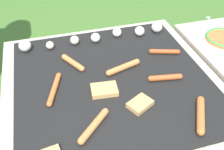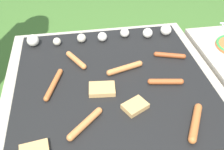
{
  "view_description": "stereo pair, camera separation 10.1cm",
  "coord_description": "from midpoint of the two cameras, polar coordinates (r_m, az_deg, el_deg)",
  "views": [
    {
      "loc": [
        -0.24,
        -0.83,
        1.17
      ],
      "look_at": [
        0.0,
        0.0,
        0.45
      ],
      "focal_mm": 42.0,
      "sensor_mm": 36.0,
      "label": 1
    },
    {
      "loc": [
        -0.14,
        -0.85,
        1.17
      ],
      "look_at": [
        0.0,
        0.0,
        0.45
      ],
      "focal_mm": 42.0,
      "sensor_mm": 36.0,
      "label": 2
    }
  ],
  "objects": [
    {
      "name": "fork_utensil",
      "position": [
        1.6,
        24.98,
        8.56
      ],
      "size": [
        0.09,
        0.21,
        0.01
      ],
      "color": "silver",
      "rests_on": "side_ledge"
    },
    {
      "name": "bread_slice_left",
      "position": [
        1.07,
        0.51,
        -3.18
      ],
      "size": [
        0.11,
        0.09,
        0.02
      ],
      "color": "tan",
      "rests_on": "grill"
    },
    {
      "name": "sausage_back_center",
      "position": [
        0.94,
        -2.75,
        -10.62
      ],
      "size": [
        0.14,
        0.13,
        0.03
      ],
      "color": "#C6753D",
      "rests_on": "grill"
    },
    {
      "name": "sausage_mid_right",
      "position": [
        1.13,
        14.12,
        -1.49
      ],
      "size": [
        0.15,
        0.05,
        0.02
      ],
      "color": "#A34C23",
      "rests_on": "grill"
    },
    {
      "name": "bread_slice_right",
      "position": [
        1.01,
        7.93,
        -6.85
      ],
      "size": [
        0.11,
        0.1,
        0.02
      ],
      "color": "tan",
      "rests_on": "grill"
    },
    {
      "name": "sausage_back_left",
      "position": [
        1.1,
        -10.06,
        -2.08
      ],
      "size": [
        0.08,
        0.19,
        0.02
      ],
      "color": "#B7602D",
      "rests_on": "grill"
    },
    {
      "name": "grill",
      "position": [
        1.29,
        2.26,
        -8.3
      ],
      "size": [
        0.93,
        0.93,
        0.43
      ],
      "color": "#A89E8C",
      "rests_on": "ground_plane"
    },
    {
      "name": "sausage_back_right",
      "position": [
        1.17,
        5.27,
        1.42
      ],
      "size": [
        0.17,
        0.07,
        0.03
      ],
      "color": "#C6753D",
      "rests_on": "grill"
    },
    {
      "name": "mushroom_row",
      "position": [
        1.37,
        0.68,
        8.53
      ],
      "size": [
        0.75,
        0.07,
        0.06
      ],
      "color": "silver",
      "rests_on": "grill"
    },
    {
      "name": "sausage_front_right",
      "position": [
        1.0,
        20.52,
        -9.77
      ],
      "size": [
        0.11,
        0.16,
        0.03
      ],
      "color": "#B7602D",
      "rests_on": "grill"
    },
    {
      "name": "sausage_front_center",
      "position": [
        1.22,
        -5.51,
        3.19
      ],
      "size": [
        0.09,
        0.14,
        0.03
      ],
      "color": "#C6753D",
      "rests_on": "grill"
    },
    {
      "name": "ground_plane",
      "position": [
        1.45,
        2.04,
        -13.99
      ],
      "size": [
        14.0,
        14.0,
        0.0
      ],
      "primitive_type": "plane",
      "color": "#3D6628"
    },
    {
      "name": "sausage_front_left",
      "position": [
        1.29,
        14.66,
        4.11
      ],
      "size": [
        0.15,
        0.06,
        0.02
      ],
      "color": "#93421E",
      "rests_on": "grill"
    }
  ]
}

